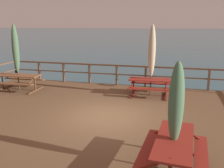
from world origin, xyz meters
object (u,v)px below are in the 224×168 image
Objects in this scene: picnic_table_front_left at (150,84)px; patio_umbrella_tall_front at (176,104)px; picnic_table_front_right at (18,79)px; patio_umbrella_tall_mid_left at (152,51)px; picnic_table_back_right at (174,148)px; patio_umbrella_short_front at (16,49)px.

patio_umbrella_tall_front is (1.15, -5.84, 1.00)m from picnic_table_front_left.
patio_umbrella_tall_front is (7.48, -5.19, 0.99)m from picnic_table_front_right.
patio_umbrella_tall_mid_left is at bearing 100.61° from patio_umbrella_tall_front.
picnic_table_front_right is at bearing 145.34° from picnic_table_back_right.
picnic_table_front_right is at bearing -173.93° from patio_umbrella_tall_mid_left.
patio_umbrella_short_front reaches higher than picnic_table_front_left.
picnic_table_front_left is at bearing 6.22° from patio_umbrella_short_front.
picnic_table_front_right is 6.57m from patio_umbrella_tall_mid_left.
patio_umbrella_tall_mid_left is at bearing 28.30° from picnic_table_front_left.
picnic_table_front_left and picnic_table_back_right have the same top height.
patio_umbrella_short_front is at bearing -173.78° from picnic_table_front_left.
picnic_table_front_left is 0.77× the size of patio_umbrella_tall_front.
patio_umbrella_tall_mid_left is at bearing 6.07° from picnic_table_front_right.
patio_umbrella_tall_mid_left reaches higher than picnic_table_back_right.
patio_umbrella_tall_front is at bearing -79.39° from patio_umbrella_tall_mid_left.
patio_umbrella_tall_mid_left reaches higher than patio_umbrella_tall_front.
picnic_table_front_left is (6.33, 0.65, -0.01)m from picnic_table_front_right.
picnic_table_front_right is 0.90× the size of patio_umbrella_tall_front.
picnic_table_front_right is 1.05× the size of picnic_table_back_right.
picnic_table_front_right is at bearing 145.25° from patio_umbrella_tall_front.
picnic_table_front_right is 0.70× the size of patio_umbrella_tall_mid_left.
patio_umbrella_tall_front is at bearing -78.89° from picnic_table_front_left.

